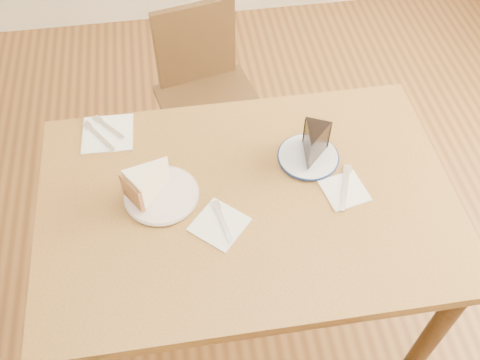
{
  "coord_description": "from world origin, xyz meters",
  "views": [
    {
      "loc": [
        -0.16,
        -0.9,
        1.99
      ],
      "look_at": [
        -0.02,
        0.03,
        0.8
      ],
      "focal_mm": 40.0,
      "sensor_mm": 36.0,
      "label": 1
    }
  ],
  "objects_px": {
    "chocolate_cake": "(313,146)",
    "plate_navy": "(308,157)",
    "chair_far": "(207,96)",
    "plate_cream": "(162,195)",
    "table": "(247,217)",
    "carrot_cake": "(152,180)"
  },
  "relations": [
    {
      "from": "plate_navy",
      "to": "chocolate_cake",
      "type": "bearing_deg",
      "value": -42.65
    },
    {
      "from": "table",
      "to": "chair_far",
      "type": "distance_m",
      "value": 0.8
    },
    {
      "from": "chair_far",
      "to": "plate_cream",
      "type": "height_order",
      "value": "chair_far"
    },
    {
      "from": "plate_cream",
      "to": "chocolate_cake",
      "type": "relative_size",
      "value": 1.86
    },
    {
      "from": "table",
      "to": "plate_navy",
      "type": "height_order",
      "value": "plate_navy"
    },
    {
      "from": "plate_cream",
      "to": "carrot_cake",
      "type": "xyz_separation_m",
      "value": [
        -0.02,
        0.02,
        0.05
      ]
    },
    {
      "from": "plate_navy",
      "to": "carrot_cake",
      "type": "relative_size",
      "value": 1.43
    },
    {
      "from": "chair_far",
      "to": "chocolate_cake",
      "type": "xyz_separation_m",
      "value": [
        0.26,
        -0.66,
        0.36
      ]
    },
    {
      "from": "table",
      "to": "carrot_cake",
      "type": "relative_size",
      "value": 9.59
    },
    {
      "from": "table",
      "to": "carrot_cake",
      "type": "distance_m",
      "value": 0.31
    },
    {
      "from": "plate_navy",
      "to": "carrot_cake",
      "type": "distance_m",
      "value": 0.48
    },
    {
      "from": "chair_far",
      "to": "plate_navy",
      "type": "bearing_deg",
      "value": 98.44
    },
    {
      "from": "chair_far",
      "to": "table",
      "type": "bearing_deg",
      "value": 80.65
    },
    {
      "from": "carrot_cake",
      "to": "chocolate_cake",
      "type": "distance_m",
      "value": 0.48
    },
    {
      "from": "chair_far",
      "to": "chocolate_cake",
      "type": "relative_size",
      "value": 7.29
    },
    {
      "from": "chair_far",
      "to": "plate_navy",
      "type": "distance_m",
      "value": 0.76
    },
    {
      "from": "chocolate_cake",
      "to": "plate_navy",
      "type": "bearing_deg",
      "value": -17.37
    },
    {
      "from": "plate_navy",
      "to": "carrot_cake",
      "type": "height_order",
      "value": "carrot_cake"
    },
    {
      "from": "plate_cream",
      "to": "chocolate_cake",
      "type": "xyz_separation_m",
      "value": [
        0.46,
        0.07,
        0.05
      ]
    },
    {
      "from": "table",
      "to": "chocolate_cake",
      "type": "bearing_deg",
      "value": 27.81
    },
    {
      "from": "carrot_cake",
      "to": "chocolate_cake",
      "type": "relative_size",
      "value": 1.13
    },
    {
      "from": "plate_navy",
      "to": "carrot_cake",
      "type": "bearing_deg",
      "value": -172.96
    }
  ]
}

